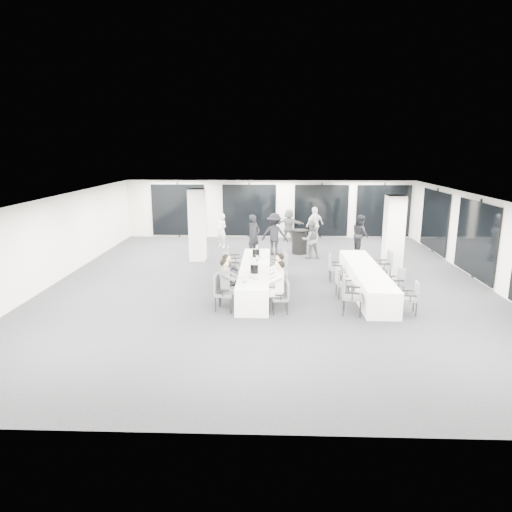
# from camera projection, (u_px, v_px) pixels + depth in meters

# --- Properties ---
(room) EXTENTS (14.04, 16.04, 2.84)m
(room) POSITION_uv_depth(u_px,v_px,m) (295.00, 236.00, 15.57)
(room) COLOR black
(room) RESTS_ON ground
(column_left) EXTENTS (0.60, 0.60, 2.80)m
(column_left) POSITION_uv_depth(u_px,v_px,m) (197.00, 225.00, 17.72)
(column_left) COLOR silver
(column_left) RESTS_ON floor
(column_right) EXTENTS (0.60, 0.60, 2.80)m
(column_right) POSITION_uv_depth(u_px,v_px,m) (393.00, 237.00, 15.35)
(column_right) COLOR silver
(column_right) RESTS_ON floor
(banquet_table_main) EXTENTS (0.90, 5.00, 0.75)m
(banquet_table_main) POSITION_uv_depth(u_px,v_px,m) (255.00, 278.00, 14.24)
(banquet_table_main) COLOR silver
(banquet_table_main) RESTS_ON floor
(banquet_table_side) EXTENTS (0.90, 5.00, 0.75)m
(banquet_table_side) POSITION_uv_depth(u_px,v_px,m) (366.00, 280.00, 14.02)
(banquet_table_side) COLOR silver
(banquet_table_side) RESTS_ON floor
(cocktail_table) EXTENTS (0.72, 0.72, 1.00)m
(cocktail_table) POSITION_uv_depth(u_px,v_px,m) (299.00, 242.00, 19.07)
(cocktail_table) COLOR black
(cocktail_table) RESTS_ON floor
(chair_main_left_near) EXTENTS (0.56, 0.61, 1.00)m
(chair_main_left_near) POSITION_uv_depth(u_px,v_px,m) (222.00, 290.00, 12.36)
(chair_main_left_near) COLOR #57595F
(chair_main_left_near) RESTS_ON floor
(chair_main_left_second) EXTENTS (0.51, 0.55, 0.89)m
(chair_main_left_second) POSITION_uv_depth(u_px,v_px,m) (224.00, 286.00, 12.92)
(chair_main_left_second) COLOR #57595F
(chair_main_left_second) RESTS_ON floor
(chair_main_left_mid) EXTENTS (0.58, 0.61, 0.95)m
(chair_main_left_mid) POSITION_uv_depth(u_px,v_px,m) (228.00, 274.00, 14.03)
(chair_main_left_mid) COLOR #57595F
(chair_main_left_mid) RESTS_ON floor
(chair_main_left_fourth) EXTENTS (0.58, 0.62, 1.02)m
(chair_main_left_fourth) POSITION_uv_depth(u_px,v_px,m) (230.00, 267.00, 14.73)
(chair_main_left_fourth) COLOR #57595F
(chair_main_left_fourth) RESTS_ON floor
(chair_main_left_far) EXTENTS (0.57, 0.62, 1.01)m
(chair_main_left_far) POSITION_uv_depth(u_px,v_px,m) (233.00, 259.00, 15.81)
(chair_main_left_far) COLOR #57595F
(chair_main_left_far) RESTS_ON floor
(chair_main_right_near) EXTENTS (0.47, 0.51, 0.87)m
(chair_main_right_near) POSITION_uv_depth(u_px,v_px,m) (283.00, 295.00, 12.18)
(chair_main_right_near) COLOR #57595F
(chair_main_right_near) RESTS_ON floor
(chair_main_right_second) EXTENTS (0.44, 0.50, 0.86)m
(chair_main_right_second) POSITION_uv_depth(u_px,v_px,m) (282.00, 286.00, 13.03)
(chair_main_right_second) COLOR #57595F
(chair_main_right_second) RESTS_ON floor
(chair_main_right_mid) EXTENTS (0.49, 0.54, 0.90)m
(chair_main_right_mid) POSITION_uv_depth(u_px,v_px,m) (282.00, 276.00, 13.90)
(chair_main_right_mid) COLOR #57595F
(chair_main_right_mid) RESTS_ON floor
(chair_main_right_fourth) EXTENTS (0.58, 0.62, 1.03)m
(chair_main_right_fourth) POSITION_uv_depth(u_px,v_px,m) (282.00, 267.00, 14.71)
(chair_main_right_fourth) COLOR #57595F
(chair_main_right_fourth) RESTS_ON floor
(chair_main_right_far) EXTENTS (0.60, 0.63, 0.98)m
(chair_main_right_far) POSITION_uv_depth(u_px,v_px,m) (281.00, 261.00, 15.60)
(chair_main_right_far) COLOR #57595F
(chair_main_right_far) RESTS_ON floor
(chair_side_left_near) EXTENTS (0.62, 0.66, 1.04)m
(chair_side_left_near) POSITION_uv_depth(u_px,v_px,m) (349.00, 293.00, 12.06)
(chair_side_left_near) COLOR #57595F
(chair_side_left_near) RESTS_ON floor
(chair_side_left_mid) EXTENTS (0.48, 0.53, 0.89)m
(chair_side_left_mid) POSITION_uv_depth(u_px,v_px,m) (342.00, 281.00, 13.44)
(chair_side_left_mid) COLOR #57595F
(chair_side_left_mid) RESTS_ON floor
(chair_side_left_far) EXTENTS (0.46, 0.52, 0.90)m
(chair_side_left_far) POSITION_uv_depth(u_px,v_px,m) (334.00, 266.00, 15.12)
(chair_side_left_far) COLOR #57595F
(chair_side_left_far) RESTS_ON floor
(chair_side_right_near) EXTENTS (0.49, 0.53, 0.88)m
(chair_side_right_near) POSITION_uv_depth(u_px,v_px,m) (412.00, 296.00, 12.10)
(chair_side_right_near) COLOR #57595F
(chair_side_right_near) RESTS_ON floor
(chair_side_right_mid) EXTENTS (0.53, 0.56, 0.88)m
(chair_side_right_mid) POSITION_uv_depth(u_px,v_px,m) (397.00, 281.00, 13.46)
(chair_side_right_mid) COLOR #57595F
(chair_side_right_mid) RESTS_ON floor
(chair_side_right_far) EXTENTS (0.53, 0.59, 1.03)m
(chair_side_right_far) POSITION_uv_depth(u_px,v_px,m) (385.00, 264.00, 15.00)
(chair_side_right_far) COLOR #57595F
(chair_side_right_far) RESTS_ON floor
(seated_guest_a) EXTENTS (0.50, 0.38, 1.44)m
(seated_guest_a) POSITION_uv_depth(u_px,v_px,m) (228.00, 282.00, 12.29)
(seated_guest_a) COLOR #505157
(seated_guest_a) RESTS_ON floor
(seated_guest_b) EXTENTS (0.50, 0.38, 1.44)m
(seated_guest_b) POSITION_uv_depth(u_px,v_px,m) (230.00, 276.00, 12.86)
(seated_guest_b) COLOR black
(seated_guest_b) RESTS_ON floor
(seated_guest_c) EXTENTS (0.50, 0.38, 1.44)m
(seated_guest_c) POSITION_uv_depth(u_px,v_px,m) (277.00, 284.00, 12.10)
(seated_guest_c) COLOR silver
(seated_guest_c) RESTS_ON floor
(seated_guest_d) EXTENTS (0.50, 0.38, 1.44)m
(seated_guest_d) POSITION_uv_depth(u_px,v_px,m) (277.00, 275.00, 12.96)
(seated_guest_d) COLOR silver
(seated_guest_d) RESTS_ON floor
(standing_guest_a) EXTENTS (0.89, 0.91, 1.94)m
(standing_guest_a) POSITION_uv_depth(u_px,v_px,m) (254.00, 233.00, 18.47)
(standing_guest_a) COLOR black
(standing_guest_a) RESTS_ON floor
(standing_guest_b) EXTENTS (0.91, 0.68, 1.70)m
(standing_guest_b) POSITION_uv_depth(u_px,v_px,m) (311.00, 237.00, 18.18)
(standing_guest_b) COLOR #505157
(standing_guest_b) RESTS_ON floor
(standing_guest_c) EXTENTS (1.39, 0.93, 1.96)m
(standing_guest_c) POSITION_uv_depth(u_px,v_px,m) (275.00, 231.00, 18.73)
(standing_guest_c) COLOR black
(standing_guest_c) RESTS_ON floor
(standing_guest_d) EXTENTS (1.27, 1.16, 1.90)m
(standing_guest_d) POSITION_uv_depth(u_px,v_px,m) (315.00, 222.00, 21.17)
(standing_guest_d) COLOR silver
(standing_guest_d) RESTS_ON floor
(standing_guest_e) EXTENTS (0.72, 1.07, 2.09)m
(standing_guest_e) POSITION_uv_depth(u_px,v_px,m) (392.00, 233.00, 17.91)
(standing_guest_e) COLOR #505157
(standing_guest_e) RESTS_ON floor
(standing_guest_f) EXTENTS (1.69, 0.97, 1.74)m
(standing_guest_f) POSITION_uv_depth(u_px,v_px,m) (289.00, 223.00, 21.61)
(standing_guest_f) COLOR #505157
(standing_guest_f) RESTS_ON floor
(standing_guest_g) EXTENTS (0.79, 0.80, 1.71)m
(standing_guest_g) POSITION_uv_depth(u_px,v_px,m) (222.00, 228.00, 20.15)
(standing_guest_g) COLOR silver
(standing_guest_g) RESTS_ON floor
(standing_guest_h) EXTENTS (0.70, 0.98, 1.86)m
(standing_guest_h) POSITION_uv_depth(u_px,v_px,m) (360.00, 232.00, 18.91)
(standing_guest_h) COLOR black
(standing_guest_h) RESTS_ON floor
(ice_bucket_near) EXTENTS (0.23, 0.23, 0.27)m
(ice_bucket_near) POSITION_uv_depth(u_px,v_px,m) (254.00, 268.00, 13.36)
(ice_bucket_near) COLOR black
(ice_bucket_near) RESTS_ON banquet_table_main
(ice_bucket_far) EXTENTS (0.24, 0.24, 0.27)m
(ice_bucket_far) POSITION_uv_depth(u_px,v_px,m) (256.00, 253.00, 15.33)
(ice_bucket_far) COLOR black
(ice_bucket_far) RESTS_ON banquet_table_main
(water_bottle_a) EXTENTS (0.06, 0.06, 0.20)m
(water_bottle_a) POSITION_uv_depth(u_px,v_px,m) (245.00, 281.00, 12.23)
(water_bottle_a) COLOR silver
(water_bottle_a) RESTS_ON banquet_table_main
(water_bottle_b) EXTENTS (0.08, 0.08, 0.24)m
(water_bottle_b) POSITION_uv_depth(u_px,v_px,m) (257.00, 259.00, 14.51)
(water_bottle_b) COLOR silver
(water_bottle_b) RESTS_ON banquet_table_main
(water_bottle_c) EXTENTS (0.08, 0.08, 0.24)m
(water_bottle_c) POSITION_uv_depth(u_px,v_px,m) (257.00, 249.00, 16.05)
(water_bottle_c) COLOR silver
(water_bottle_c) RESTS_ON banquet_table_main
(plate_a) EXTENTS (0.22, 0.22, 0.03)m
(plate_a) POSITION_uv_depth(u_px,v_px,m) (251.00, 278.00, 12.86)
(plate_a) COLOR white
(plate_a) RESTS_ON banquet_table_main
(plate_b) EXTENTS (0.21, 0.21, 0.03)m
(plate_b) POSITION_uv_depth(u_px,v_px,m) (256.00, 279.00, 12.70)
(plate_b) COLOR white
(plate_b) RESTS_ON banquet_table_main
(plate_c) EXTENTS (0.20, 0.20, 0.03)m
(plate_c) POSITION_uv_depth(u_px,v_px,m) (256.00, 270.00, 13.71)
(plate_c) COLOR white
(plate_c) RESTS_ON banquet_table_main
(wine_glass) EXTENTS (0.08, 0.08, 0.22)m
(wine_glass) POSITION_uv_depth(u_px,v_px,m) (262.00, 282.00, 11.93)
(wine_glass) COLOR silver
(wine_glass) RESTS_ON banquet_table_main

